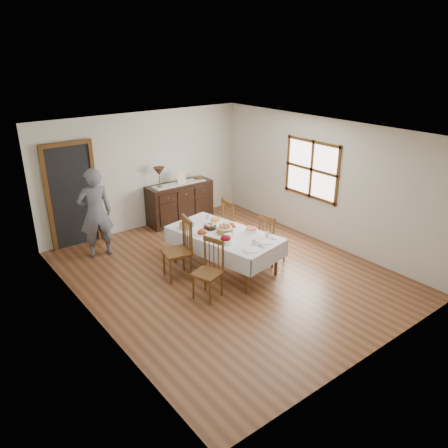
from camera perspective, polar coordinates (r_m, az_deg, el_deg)
ground at (r=8.12m, az=0.43°, el=-6.43°), size 6.00×6.00×0.00m
room_shell at (r=7.71m, az=-2.33°, el=5.22°), size 5.02×6.02×2.65m
dining_table at (r=8.02m, az=-0.01°, el=-1.74°), size 1.45×2.27×0.72m
chair_left_near at (r=7.19m, az=-1.94°, el=-5.87°), size 0.53×0.53×1.01m
chair_left_far at (r=7.80m, az=-5.81°, el=-3.15°), size 0.56×0.56×1.12m
chair_right_near at (r=8.33m, az=6.13°, el=-1.88°), size 0.45×0.45×1.00m
chair_right_far at (r=8.84m, az=1.26°, el=-0.05°), size 0.50×0.50×1.08m
sideboard at (r=10.35m, az=-5.78°, el=2.82°), size 1.57×0.57×0.94m
person at (r=8.79m, az=-16.47°, el=1.74°), size 0.65×0.48×1.91m
bread_basket at (r=7.95m, az=0.09°, el=-0.69°), size 0.30×0.30×0.17m
egg_basket at (r=8.15m, az=-1.83°, el=-0.36°), size 0.24×0.24×0.11m
ham_platter_a at (r=7.94m, az=-2.85°, el=-1.11°), size 0.28×0.28×0.11m
ham_platter_b at (r=8.20m, az=0.96°, el=-0.28°), size 0.28×0.28×0.11m
beet_bowl at (r=7.53m, az=0.22°, el=-2.09°), size 0.22×0.22×0.15m
carrot_bowl at (r=8.41m, az=-1.13°, el=0.40°), size 0.20×0.20×0.09m
pineapple_bowl at (r=8.20m, az=-5.04°, el=-0.11°), size 0.25×0.25×0.14m
casserole_dish at (r=8.05m, az=3.57°, el=-0.75°), size 0.23×0.23×0.07m
butter_dish at (r=7.78m, az=0.59°, el=-1.53°), size 0.15×0.11×0.07m
setting_left at (r=7.40m, az=3.83°, el=-3.02°), size 0.44×0.31×0.10m
setting_right at (r=7.71m, az=5.55°, el=-2.00°), size 0.44×0.31×0.10m
glass_far_a at (r=8.27m, az=-4.02°, el=-0.01°), size 0.07×0.07×0.10m
glass_far_b at (r=8.60m, az=-2.14°, el=0.93°), size 0.06×0.06×0.10m
runner at (r=10.16m, az=-5.86°, el=5.26°), size 1.30×0.35×0.01m
table_lamp at (r=9.87m, az=-8.48°, el=6.75°), size 0.26×0.26×0.46m
picture_frame at (r=10.13m, az=-5.60°, el=6.03°), size 0.22×0.08×0.28m
deco_bowl at (r=10.49m, az=-3.40°, el=6.04°), size 0.20×0.20×0.06m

